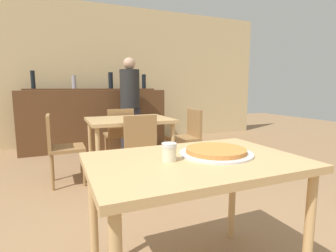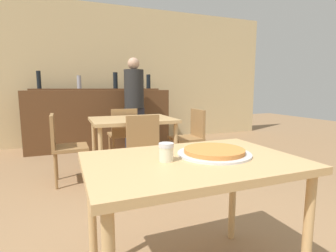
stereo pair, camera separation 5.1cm
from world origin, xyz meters
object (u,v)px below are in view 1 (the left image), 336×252
at_px(chair_far_side_right, 188,134).
at_px(pizza_tray, 216,152).
at_px(chair_far_side_back, 120,132).
at_px(chair_far_side_front, 144,148).
at_px(person_standing, 130,102).
at_px(chair_far_side_left, 60,144).
at_px(cheese_shaker, 169,152).

xyz_separation_m(chair_far_side_right, pizza_tray, (-0.87, -2.02, 0.29)).
xyz_separation_m(chair_far_side_back, pizza_tray, (-0.03, -2.60, 0.29)).
distance_m(chair_far_side_back, chair_far_side_right, 1.02).
relative_size(chair_far_side_front, person_standing, 0.51).
distance_m(chair_far_side_back, chair_far_side_left, 1.02).
relative_size(chair_far_side_front, cheese_shaker, 8.68).
bearing_deg(cheese_shaker, pizza_tray, 3.67).
bearing_deg(cheese_shaker, chair_far_side_left, 104.11).
distance_m(pizza_tray, person_standing, 3.26).
xyz_separation_m(chair_far_side_front, chair_far_side_left, (-0.84, 0.58, 0.00)).
xyz_separation_m(chair_far_side_back, person_standing, (0.34, 0.64, 0.41)).
bearing_deg(chair_far_side_back, cheese_shaker, 82.79).
bearing_deg(chair_far_side_front, person_standing, 79.24).
bearing_deg(pizza_tray, chair_far_side_right, 66.63).
bearing_deg(chair_far_side_left, chair_far_side_back, -55.44).
bearing_deg(chair_far_side_back, chair_far_side_left, 34.56).
xyz_separation_m(chair_far_side_back, cheese_shaker, (-0.33, -2.62, 0.32)).
xyz_separation_m(chair_far_side_front, cheese_shaker, (-0.33, -1.46, 0.32)).
relative_size(chair_far_side_front, chair_far_side_back, 1.00).
bearing_deg(chair_far_side_back, person_standing, -118.05).
height_order(chair_far_side_left, chair_far_side_right, same).
relative_size(chair_far_side_back, chair_far_side_left, 1.00).
height_order(chair_far_side_right, person_standing, person_standing).
height_order(pizza_tray, person_standing, person_standing).
bearing_deg(chair_far_side_back, chair_far_side_front, 90.00).
bearing_deg(pizza_tray, chair_far_side_back, 89.37).
bearing_deg(cheese_shaker, chair_far_side_back, 82.79).
height_order(chair_far_side_left, pizza_tray, chair_far_side_left).
height_order(chair_far_side_back, cheese_shaker, cheese_shaker).
bearing_deg(chair_far_side_right, person_standing, -157.78).
bearing_deg(chair_far_side_right, chair_far_side_left, -90.00).
height_order(chair_far_side_right, pizza_tray, chair_far_side_right).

